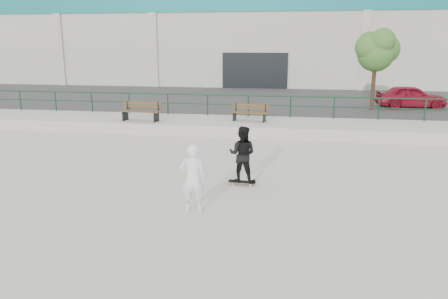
% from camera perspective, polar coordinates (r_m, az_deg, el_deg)
% --- Properties ---
extents(ground, '(120.00, 120.00, 0.00)m').
position_cam_1_polar(ground, '(11.15, -8.38, -7.19)').
color(ground, beige).
rests_on(ground, ground).
extents(ledge, '(30.00, 3.00, 0.50)m').
position_cam_1_polar(ledge, '(20.01, -0.10, 3.13)').
color(ledge, '#B3B0A3').
rests_on(ledge, ground).
extents(parking_strip, '(60.00, 14.00, 0.50)m').
position_cam_1_polar(parking_strip, '(28.32, 2.80, 6.28)').
color(parking_strip, '#3A3A3A').
rests_on(parking_strip, ground).
extents(railing, '(28.00, 0.06, 1.03)m').
position_cam_1_polar(railing, '(21.12, 0.49, 6.43)').
color(railing, '#163D24').
rests_on(railing, ledge).
extents(commercial_building, '(44.20, 16.33, 8.00)m').
position_cam_1_polar(commercial_building, '(42.01, 5.22, 14.62)').
color(commercial_building, silver).
rests_on(commercial_building, ground).
extents(bench_left, '(1.87, 0.69, 0.84)m').
position_cam_1_polar(bench_left, '(20.17, -10.77, 4.90)').
color(bench_left, brown).
rests_on(bench_left, ledge).
extents(bench_right, '(1.70, 0.67, 0.76)m').
position_cam_1_polar(bench_right, '(19.76, 3.37, 4.81)').
color(bench_right, brown).
rests_on(bench_right, ledge).
extents(tree, '(2.34, 2.08, 4.16)m').
position_cam_1_polar(tree, '(24.21, 19.33, 12.26)').
color(tree, '#442E22').
rests_on(tree, parking_strip).
extents(red_car, '(3.70, 1.73, 1.22)m').
position_cam_1_polar(red_car, '(25.79, 23.22, 6.37)').
color(red_car, maroon).
rests_on(red_car, parking_strip).
extents(skateboard, '(0.79, 0.27, 0.09)m').
position_cam_1_polar(skateboard, '(12.55, 2.37, -4.27)').
color(skateboard, black).
rests_on(skateboard, ground).
extents(standing_skater, '(0.85, 0.70, 1.61)m').
position_cam_1_polar(standing_skater, '(12.32, 2.41, -0.61)').
color(standing_skater, black).
rests_on(standing_skater, skateboard).
extents(seated_skater, '(0.67, 0.51, 1.67)m').
position_cam_1_polar(seated_skater, '(10.40, -4.10, -3.76)').
color(seated_skater, white).
rests_on(seated_skater, ground).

